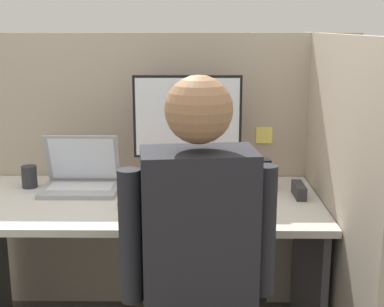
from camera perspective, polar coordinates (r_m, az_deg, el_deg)
cubicle_panel_back at (r=2.73m, az=-4.53°, el=-2.21°), size 2.06×0.05×1.41m
cubicle_panel_right at (r=2.34m, az=14.49°, el=-5.30°), size 0.04×1.39×1.41m
desk at (r=2.42m, az=-5.30°, el=-8.54°), size 1.56×0.74×0.70m
paper_box at (r=2.52m, az=-0.48°, el=-2.58°), size 0.34×0.25×0.09m
monitor at (r=2.46m, az=-0.49°, el=3.57°), size 0.50×0.16×0.44m
laptop at (r=2.51m, az=-11.75°, el=-2.76°), size 0.34×0.25×0.25m
mouse at (r=2.24m, az=-7.15°, el=-5.42°), size 0.07×0.05×0.04m
stapler at (r=2.42m, az=11.34°, el=-3.87°), size 0.04×0.15×0.06m
carrot_toy at (r=2.12m, az=-7.27°, el=-6.38°), size 0.04×0.15×0.04m
person at (r=1.62m, az=0.44°, el=-11.58°), size 0.48×0.45×1.31m
coffee_mug at (r=2.50m, az=8.05°, el=-2.77°), size 0.09×0.09×0.09m
pen_cup at (r=2.61m, az=-16.96°, el=-2.39°), size 0.07×0.07×0.10m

